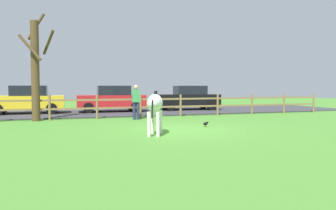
{
  "coord_description": "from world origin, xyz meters",
  "views": [
    {
      "loc": [
        -4.19,
        -11.02,
        1.55
      ],
      "look_at": [
        -0.13,
        1.15,
        0.84
      ],
      "focal_mm": 35.26,
      "sensor_mm": 36.0,
      "label": 1
    }
  ],
  "objects_px": {
    "parked_car_black": "(188,97)",
    "parked_car_yellow": "(27,99)",
    "crow_on_grass": "(206,124)",
    "bare_tree": "(36,68)",
    "visitor_near_fence": "(136,100)",
    "parked_car_red": "(112,98)",
    "zebra": "(155,106)"
  },
  "relations": [
    {
      "from": "zebra",
      "to": "crow_on_grass",
      "type": "relative_size",
      "value": 8.49
    },
    {
      "from": "parked_car_red",
      "to": "visitor_near_fence",
      "type": "relative_size",
      "value": 2.49
    },
    {
      "from": "bare_tree",
      "to": "crow_on_grass",
      "type": "height_order",
      "value": "bare_tree"
    },
    {
      "from": "zebra",
      "to": "parked_car_yellow",
      "type": "xyz_separation_m",
      "value": [
        -4.6,
        9.79,
        -0.08
      ]
    },
    {
      "from": "zebra",
      "to": "visitor_near_fence",
      "type": "relative_size",
      "value": 1.11
    },
    {
      "from": "parked_car_red",
      "to": "parked_car_yellow",
      "type": "bearing_deg",
      "value": 178.24
    },
    {
      "from": "zebra",
      "to": "visitor_near_fence",
      "type": "height_order",
      "value": "visitor_near_fence"
    },
    {
      "from": "visitor_near_fence",
      "to": "parked_car_yellow",
      "type": "bearing_deg",
      "value": 136.99
    },
    {
      "from": "zebra",
      "to": "parked_car_red",
      "type": "xyz_separation_m",
      "value": [
        0.09,
        9.65,
        -0.08
      ]
    },
    {
      "from": "bare_tree",
      "to": "parked_car_black",
      "type": "relative_size",
      "value": 1.18
    },
    {
      "from": "crow_on_grass",
      "to": "parked_car_yellow",
      "type": "relative_size",
      "value": 0.05
    },
    {
      "from": "parked_car_yellow",
      "to": "visitor_near_fence",
      "type": "relative_size",
      "value": 2.47
    },
    {
      "from": "visitor_near_fence",
      "to": "bare_tree",
      "type": "bearing_deg",
      "value": 170.07
    },
    {
      "from": "crow_on_grass",
      "to": "parked_car_yellow",
      "type": "height_order",
      "value": "parked_car_yellow"
    },
    {
      "from": "parked_car_yellow",
      "to": "visitor_near_fence",
      "type": "height_order",
      "value": "visitor_near_fence"
    },
    {
      "from": "crow_on_grass",
      "to": "parked_car_black",
      "type": "bearing_deg",
      "value": 72.4
    },
    {
      "from": "zebra",
      "to": "parked_car_black",
      "type": "xyz_separation_m",
      "value": [
        5.11,
        9.84,
        -0.08
      ]
    },
    {
      "from": "parked_car_black",
      "to": "crow_on_grass",
      "type": "bearing_deg",
      "value": -107.6
    },
    {
      "from": "visitor_near_fence",
      "to": "parked_car_black",
      "type": "bearing_deg",
      "value": 46.41
    },
    {
      "from": "bare_tree",
      "to": "parked_car_yellow",
      "type": "relative_size",
      "value": 1.21
    },
    {
      "from": "parked_car_black",
      "to": "parked_car_yellow",
      "type": "bearing_deg",
      "value": -179.69
    },
    {
      "from": "zebra",
      "to": "parked_car_red",
      "type": "relative_size",
      "value": 0.45
    },
    {
      "from": "crow_on_grass",
      "to": "parked_car_red",
      "type": "relative_size",
      "value": 0.05
    },
    {
      "from": "zebra",
      "to": "parked_car_yellow",
      "type": "bearing_deg",
      "value": 115.15
    },
    {
      "from": "parked_car_red",
      "to": "bare_tree",
      "type": "bearing_deg",
      "value": -135.98
    },
    {
      "from": "parked_car_yellow",
      "to": "parked_car_red",
      "type": "bearing_deg",
      "value": -1.76
    },
    {
      "from": "crow_on_grass",
      "to": "bare_tree",
      "type": "bearing_deg",
      "value": 145.04
    },
    {
      "from": "parked_car_yellow",
      "to": "parked_car_black",
      "type": "bearing_deg",
      "value": 0.31
    },
    {
      "from": "bare_tree",
      "to": "crow_on_grass",
      "type": "xyz_separation_m",
      "value": [
        6.32,
        -4.42,
        -2.27
      ]
    },
    {
      "from": "crow_on_grass",
      "to": "parked_car_black",
      "type": "xyz_separation_m",
      "value": [
        2.69,
        8.47,
        0.72
      ]
    },
    {
      "from": "bare_tree",
      "to": "zebra",
      "type": "relative_size",
      "value": 2.69
    },
    {
      "from": "bare_tree",
      "to": "parked_car_yellow",
      "type": "distance_m",
      "value": 4.35
    }
  ]
}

